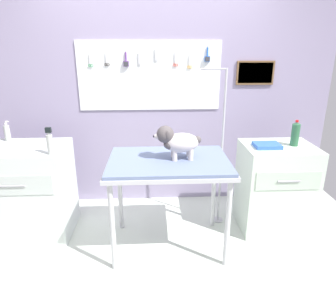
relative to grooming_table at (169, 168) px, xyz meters
The scene contains 11 objects.
ground 0.88m from the grooming_table, 109.61° to the right, with size 4.40×4.00×0.04m, color silver.
rear_wall_panel 1.01m from the grooming_table, 97.25° to the left, with size 4.00×0.11×2.30m.
grooming_table is the anchor object (origin of this frame).
grooming_arm 0.66m from the grooming_table, 34.70° to the left, with size 0.30×0.11×1.61m.
dog 0.25m from the grooming_table, 10.80° to the left, with size 0.41×0.21×0.30m.
counter_left 1.42m from the grooming_table, 168.64° to the left, with size 0.80×0.58×0.91m.
cabinet_right 1.17m from the grooming_table, 13.75° to the left, with size 0.68×0.54×0.88m.
spray_bottle_short 1.64m from the grooming_table, 163.11° to the left, with size 0.06×0.05×0.20m.
conditioner_bottle 1.04m from the grooming_table, behind, with size 0.05×0.05×0.24m.
soda_bottle 1.27m from the grooming_table, 12.44° to the left, with size 0.08×0.08×0.25m.
supply_tray 0.98m from the grooming_table, 13.81° to the left, with size 0.24×0.18×0.04m.
Camera 1 is at (-0.00, -2.01, 1.80)m, focal length 31.50 mm.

